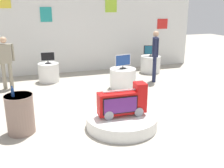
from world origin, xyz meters
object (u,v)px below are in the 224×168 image
at_px(display_pedestal_right_rear, 123,78).
at_px(shopper_browsing_rear, 155,52).
at_px(display_pedestal_center_rear, 150,64).
at_px(tv_on_center_rear, 151,50).
at_px(tv_on_right_rear, 123,61).
at_px(main_display_pedestal, 122,121).
at_px(tv_on_left_rear, 48,57).
at_px(novelty_firetruck_tv, 123,103).
at_px(bottle_on_side_table, 13,92).
at_px(side_table_round, 20,114).
at_px(display_pedestal_left_rear, 49,72).
at_px(shopper_browsing_near_truck, 5,59).

distance_m(display_pedestal_right_rear, shopper_browsing_rear, 1.57).
xyz_separation_m(display_pedestal_center_rear, tv_on_center_rear, (0.00, -0.00, 0.57)).
distance_m(tv_on_right_rear, shopper_browsing_rear, 1.40).
xyz_separation_m(main_display_pedestal, tv_on_left_rear, (-1.20, 4.16, 0.74)).
distance_m(novelty_firetruck_tv, bottle_on_side_table, 2.30).
xyz_separation_m(display_pedestal_right_rear, bottle_on_side_table, (-3.23, -2.26, 0.61)).
height_order(main_display_pedestal, side_table_round, side_table_round).
bearing_deg(main_display_pedestal, display_pedestal_right_rear, 68.93).
height_order(tv_on_left_rear, bottle_on_side_table, bottle_on_side_table).
xyz_separation_m(display_pedestal_left_rear, bottle_on_side_table, (-1.02, -3.80, 0.61)).
bearing_deg(tv_on_left_rear, bottle_on_side_table, -105.02).
height_order(novelty_firetruck_tv, bottle_on_side_table, bottle_on_side_table).
bearing_deg(display_pedestal_center_rear, main_display_pedestal, -123.54).
height_order(display_pedestal_center_rear, tv_on_center_rear, tv_on_center_rear).
relative_size(bottle_on_side_table, shopper_browsing_rear, 0.13).
xyz_separation_m(display_pedestal_center_rear, tv_on_right_rear, (-1.80, -1.62, 0.57)).
xyz_separation_m(tv_on_left_rear, display_pedestal_center_rear, (4.01, 0.07, -0.55)).
xyz_separation_m(display_pedestal_right_rear, shopper_browsing_rear, (1.34, 0.40, 0.72)).
distance_m(display_pedestal_left_rear, tv_on_right_rear, 2.76).
distance_m(display_pedestal_right_rear, shopper_browsing_near_truck, 3.76).
bearing_deg(shopper_browsing_near_truck, tv_on_center_rear, 5.40).
bearing_deg(display_pedestal_left_rear, display_pedestal_center_rear, 1.01).
bearing_deg(shopper_browsing_near_truck, main_display_pedestal, -55.88).
bearing_deg(display_pedestal_right_rear, tv_on_center_rear, 41.78).
bearing_deg(side_table_round, tv_on_center_rear, 37.76).
bearing_deg(display_pedestal_center_rear, shopper_browsing_rear, -110.79).
height_order(tv_on_center_rear, shopper_browsing_rear, shopper_browsing_rear).
height_order(side_table_round, shopper_browsing_rear, shopper_browsing_rear).
height_order(novelty_firetruck_tv, display_pedestal_center_rear, novelty_firetruck_tv).
relative_size(tv_on_left_rear, display_pedestal_right_rear, 0.57).
height_order(main_display_pedestal, display_pedestal_left_rear, display_pedestal_left_rear).
bearing_deg(tv_on_right_rear, tv_on_center_rear, 41.85).
relative_size(novelty_firetruck_tv, display_pedestal_left_rear, 1.50).
xyz_separation_m(shopper_browsing_near_truck, shopper_browsing_rear, (4.87, -0.71, 0.06)).
distance_m(tv_on_left_rear, bottle_on_side_table, 3.94).
bearing_deg(tv_on_center_rear, bottle_on_side_table, -142.40).
bearing_deg(tv_on_left_rear, side_table_round, -103.86).
height_order(tv_on_left_rear, display_pedestal_center_rear, tv_on_left_rear).
xyz_separation_m(novelty_firetruck_tv, tv_on_right_rear, (0.99, 2.63, 0.33)).
distance_m(main_display_pedestal, shopper_browsing_near_truck, 4.58).
bearing_deg(main_display_pedestal, shopper_browsing_rear, 52.15).
distance_m(tv_on_center_rear, tv_on_right_rear, 2.42).
height_order(display_pedestal_center_rear, shopper_browsing_rear, shopper_browsing_rear).
distance_m(display_pedestal_left_rear, side_table_round, 3.87).
relative_size(display_pedestal_right_rear, side_table_round, 1.00).
bearing_deg(shopper_browsing_near_truck, shopper_browsing_rear, -8.26).
relative_size(novelty_firetruck_tv, display_pedestal_center_rear, 1.37).
bearing_deg(tv_on_left_rear, display_pedestal_right_rear, -34.85).
distance_m(tv_on_left_rear, display_pedestal_center_rear, 4.04).
bearing_deg(display_pedestal_right_rear, shopper_browsing_rear, 16.48).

